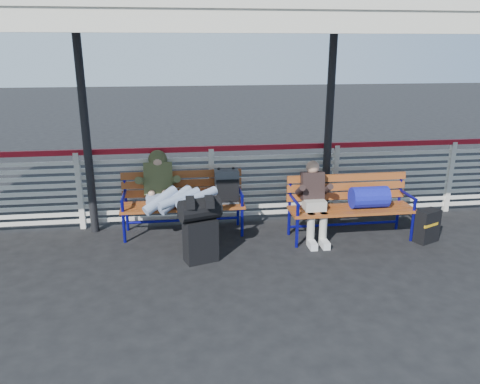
{
  "coord_description": "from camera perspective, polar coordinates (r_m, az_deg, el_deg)",
  "views": [
    {
      "loc": [
        -0.51,
        -5.12,
        2.68
      ],
      "look_at": [
        0.33,
        1.0,
        0.77
      ],
      "focal_mm": 35.0,
      "sensor_mm": 36.0,
      "label": 1
    }
  ],
  "objects": [
    {
      "name": "ground",
      "position": [
        5.8,
        -1.89,
        -10.31
      ],
      "size": [
        60.0,
        60.0,
        0.0
      ],
      "primitive_type": "plane",
      "color": "black",
      "rests_on": "ground"
    },
    {
      "name": "fence",
      "position": [
        7.32,
        -3.48,
        1.17
      ],
      "size": [
        12.08,
        0.08,
        1.24
      ],
      "color": "silver",
      "rests_on": "ground"
    },
    {
      "name": "canopy",
      "position": [
        6.02,
        -3.1,
        20.62
      ],
      "size": [
        12.6,
        3.6,
        3.16
      ],
      "color": "silver",
      "rests_on": "ground"
    },
    {
      "name": "luggage_stack",
      "position": [
        6.05,
        -4.87,
        -4.31
      ],
      "size": [
        0.58,
        0.43,
        0.86
      ],
      "rotation": [
        0.0,
        0.0,
        0.31
      ],
      "color": "black",
      "rests_on": "ground"
    },
    {
      "name": "bench_left",
      "position": [
        6.97,
        -5.11,
        -0.16
      ],
      "size": [
        1.8,
        0.56,
        0.96
      ],
      "color": "#A4431F",
      "rests_on": "ground"
    },
    {
      "name": "bench_right",
      "position": [
        6.97,
        14.17,
        -0.86
      ],
      "size": [
        1.8,
        0.56,
        0.92
      ],
      "color": "#A4431F",
      "rests_on": "ground"
    },
    {
      "name": "traveler_man",
      "position": [
        6.61,
        -8.23,
        -0.26
      ],
      "size": [
        0.94,
        1.64,
        0.77
      ],
      "color": "#899AB8",
      "rests_on": "ground"
    },
    {
      "name": "companion_person",
      "position": [
        6.74,
        9.02,
        -1.03
      ],
      "size": [
        0.32,
        0.66,
        1.15
      ],
      "color": "#B2AEA1",
      "rests_on": "ground"
    },
    {
      "name": "suitcase_side",
      "position": [
        7.22,
        21.86,
        -3.86
      ],
      "size": [
        0.39,
        0.33,
        0.48
      ],
      "rotation": [
        0.0,
        0.0,
        0.42
      ],
      "color": "black",
      "rests_on": "ground"
    }
  ]
}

